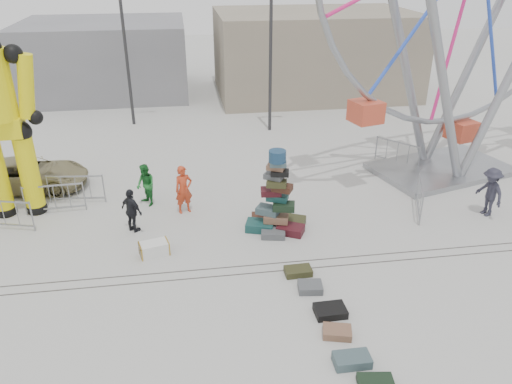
{
  "coord_description": "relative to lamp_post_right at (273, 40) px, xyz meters",
  "views": [
    {
      "loc": [
        -1.33,
        -11.17,
        8.45
      ],
      "look_at": [
        0.74,
        2.65,
        1.59
      ],
      "focal_mm": 35.0,
      "sensor_mm": 36.0,
      "label": 1
    }
  ],
  "objects": [
    {
      "name": "steamer_trunk",
      "position": [
        -5.59,
        -10.96,
        -4.28
      ],
      "size": [
        0.97,
        0.7,
        0.41
      ],
      "primitive_type": "cube",
      "rotation": [
        0.0,
        0.0,
        0.25
      ],
      "color": "silver",
      "rests_on": "ground"
    },
    {
      "name": "track_line_near",
      "position": [
        -3.09,
        -12.4,
        -4.48
      ],
      "size": [
        40.0,
        0.04,
        0.01
      ],
      "primitive_type": "cube",
      "color": "#47443F",
      "rests_on": "ground"
    },
    {
      "name": "pedestrian_black",
      "position": [
        -6.31,
        -9.44,
        -3.72
      ],
      "size": [
        0.9,
        0.88,
        1.52
      ],
      "primitive_type": "imported",
      "rotation": [
        0.0,
        0.0,
        2.39
      ],
      "color": "black",
      "rests_on": "ground"
    },
    {
      "name": "lamp_post_right",
      "position": [
        0.0,
        0.0,
        0.0
      ],
      "size": [
        1.41,
        0.25,
        8.0
      ],
      "color": "#2D2D30",
      "rests_on": "ground"
    },
    {
      "name": "barricade_dummy_b",
      "position": [
        -9.11,
        -7.72,
        -3.93
      ],
      "size": [
        2.0,
        0.21,
        1.1
      ],
      "primitive_type": null,
      "rotation": [
        0.0,
        0.0,
        0.05
      ],
      "color": "gray",
      "rests_on": "ground"
    },
    {
      "name": "pedestrian_green",
      "position": [
        -5.95,
        -7.56,
        -3.7
      ],
      "size": [
        0.89,
        0.95,
        1.56
      ],
      "primitive_type": "imported",
      "rotation": [
        0.0,
        0.0,
        -1.04
      ],
      "color": "#196726",
      "rests_on": "ground"
    },
    {
      "name": "row_case_2",
      "position": [
        -1.05,
        -14.46,
        -4.38
      ],
      "size": [
        0.81,
        0.6,
        0.21
      ],
      "primitive_type": "cube",
      "rotation": [
        0.0,
        0.0,
        0.02
      ],
      "color": "black",
      "rests_on": "ground"
    },
    {
      "name": "row_case_1",
      "position": [
        -1.31,
        -13.42,
        -4.38
      ],
      "size": [
        0.71,
        0.61,
        0.21
      ],
      "primitive_type": "cube",
      "rotation": [
        0.0,
        0.0,
        -0.12
      ],
      "color": "#52565A",
      "rests_on": "ground"
    },
    {
      "name": "parked_suv",
      "position": [
        -10.51,
        -5.55,
        -3.87
      ],
      "size": [
        4.56,
        2.39,
        1.23
      ],
      "primitive_type": "imported",
      "rotation": [
        0.0,
        0.0,
        1.49
      ],
      "color": "#8C835A",
      "rests_on": "ground"
    },
    {
      "name": "building_left",
      "position": [
        -9.09,
        9.0,
        -2.28
      ],
      "size": [
        10.0,
        8.0,
        4.4
      ],
      "primitive_type": "cube",
      "color": "gray",
      "rests_on": "ground"
    },
    {
      "name": "track_line_far",
      "position": [
        -3.09,
        -12.0,
        -4.48
      ],
      "size": [
        40.0,
        0.04,
        0.01
      ],
      "primitive_type": "cube",
      "color": "#47443F",
      "rests_on": "ground"
    },
    {
      "name": "row_case_5",
      "position": [
        -0.74,
        -16.85,
        -4.4
      ],
      "size": [
        0.82,
        0.55,
        0.17
      ],
      "primitive_type": "cube",
      "rotation": [
        0.0,
        0.0,
        -0.14
      ],
      "color": "black",
      "rests_on": "ground"
    },
    {
      "name": "lamp_post_left",
      "position": [
        -7.0,
        2.0,
        0.0
      ],
      "size": [
        1.41,
        0.25,
        8.0
      ],
      "color": "#2D2D30",
      "rests_on": "ground"
    },
    {
      "name": "pedestrian_grey",
      "position": [
        5.85,
        -10.1,
        -3.6
      ],
      "size": [
        0.84,
        1.23,
        1.76
      ],
      "primitive_type": "imported",
      "rotation": [
        0.0,
        0.0,
        -1.4
      ],
      "color": "#262632",
      "rests_on": "ground"
    },
    {
      "name": "barricade_wheel_front",
      "position": [
        3.58,
        -9.55,
        -3.93
      ],
      "size": [
        0.83,
        1.89,
        1.1
      ],
      "primitive_type": null,
      "rotation": [
        0.0,
        0.0,
        1.19
      ],
      "color": "gray",
      "rests_on": "ground"
    },
    {
      "name": "building_right",
      "position": [
        3.91,
        7.0,
        -1.98
      ],
      "size": [
        12.0,
        8.0,
        5.0
      ],
      "primitive_type": "cube",
      "color": "gray",
      "rests_on": "ground"
    },
    {
      "name": "ground",
      "position": [
        -3.09,
        -13.0,
        -4.48
      ],
      "size": [
        90.0,
        90.0,
        0.0
      ],
      "primitive_type": "plane",
      "color": "#9E9E99",
      "rests_on": "ground"
    },
    {
      "name": "barricade_wheel_back",
      "position": [
        4.5,
        -5.42,
        -3.93
      ],
      "size": [
        1.37,
        1.59,
        1.1
      ],
      "primitive_type": null,
      "rotation": [
        0.0,
        0.0,
        -0.86
      ],
      "color": "gray",
      "rests_on": "ground"
    },
    {
      "name": "pedestrian_red",
      "position": [
        -4.61,
        -8.33,
        -3.61
      ],
      "size": [
        0.74,
        0.61,
        1.74
      ],
      "primitive_type": "imported",
      "rotation": [
        0.0,
        0.0,
        0.35
      ],
      "color": "#B6361A",
      "rests_on": "ground"
    },
    {
      "name": "barricade_dummy_c",
      "position": [
        -8.5,
        -7.02,
        -3.93
      ],
      "size": [
        2.0,
        0.3,
        1.1
      ],
      "primitive_type": null,
      "rotation": [
        0.0,
        0.0,
        -0.1
      ],
      "color": "gray",
      "rests_on": "ground"
    },
    {
      "name": "row_case_0",
      "position": [
        -1.47,
        -12.63,
        -4.38
      ],
      "size": [
        0.78,
        0.49,
        0.2
      ],
      "primitive_type": "cube",
      "rotation": [
        0.0,
        0.0,
        0.03
      ],
      "color": "#38381C",
      "rests_on": "ground"
    },
    {
      "name": "row_case_3",
      "position": [
        -1.1,
        -15.24,
        -4.38
      ],
      "size": [
        0.79,
        0.64,
        0.2
      ],
      "primitive_type": "cube",
      "rotation": [
        0.0,
        0.0,
        -0.26
      ],
      "color": "brown",
      "rests_on": "ground"
    },
    {
      "name": "row_case_4",
      "position": [
        -1.05,
        -16.19,
        -4.36
      ],
      "size": [
        0.84,
        0.49,
        0.24
      ],
      "primitive_type": "cube",
      "rotation": [
        0.0,
        0.0,
        -0.01
      ],
      "color": "#42595E",
      "rests_on": "ground"
    },
    {
      "name": "barricade_dummy_a",
      "position": [
        -10.53,
        -8.69,
        -3.93
      ],
      "size": [
        1.95,
        0.63,
        1.1
      ],
      "primitive_type": null,
      "rotation": [
        0.0,
        0.0,
        -0.27
      ],
      "color": "gray",
      "rests_on": "ground"
    },
    {
      "name": "suitcase_tower",
      "position": [
        -1.62,
        -9.95,
        -3.7
      ],
      "size": [
        2.18,
        1.8,
        2.8
      ],
      "rotation": [
        0.0,
        0.0,
        -0.35
      ],
      "color": "#174744",
      "rests_on": "ground"
    }
  ]
}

